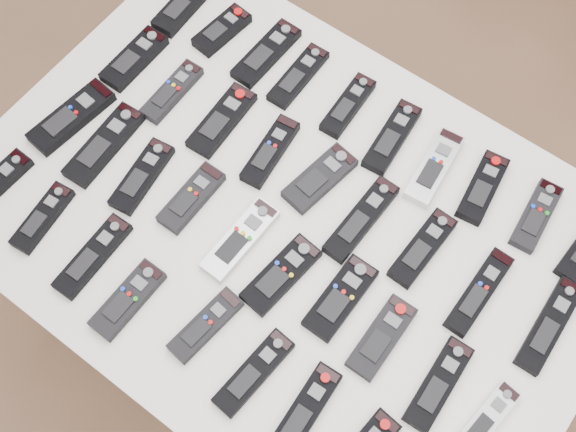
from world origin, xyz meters
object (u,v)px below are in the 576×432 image
Objects in this scene: remote_21 at (142,176)px; remote_33 at (206,325)px; remote_2 at (266,53)px; remote_6 at (434,167)px; remote_23 at (240,239)px; remote_28 at (485,420)px; remote_3 at (298,76)px; remote_17 at (479,292)px; remote_4 at (348,106)px; remote_7 at (482,188)px; remote_14 at (320,178)px; remote_12 at (222,120)px; remote_27 at (438,384)px; remote_32 at (128,300)px; remote_0 at (184,5)px; remote_30 at (43,218)px; remote_19 at (72,117)px; remote_20 at (104,145)px; remote_26 at (382,337)px; remote_18 at (549,325)px; remote_22 at (191,198)px; remote_13 at (270,151)px; remote_24 at (281,275)px; remote_25 at (341,298)px; remote_8 at (536,216)px; remote_15 at (361,219)px; remote_16 at (422,248)px; remote_35 at (304,412)px; remote_5 at (392,137)px; remote_1 at (222,30)px; remote_34 at (254,373)px; table at (288,232)px; remote_31 at (93,256)px; remote_11 at (172,92)px.

remote_21 is 0.34m from remote_33.
remote_6 reaches higher than remote_2.
remote_2 is 1.00× the size of remote_23.
remote_33 is (-0.50, -0.16, 0.00)m from remote_28.
remote_3 is 0.92× the size of remote_17.
remote_4 is 0.32m from remote_7.
remote_14 is (-0.27, -0.17, -0.00)m from remote_7.
remote_12 is 0.68m from remote_27.
remote_14 is 1.01× the size of remote_32.
remote_32 is at bearing -161.42° from remote_27.
remote_7 is 0.94× the size of remote_21.
remote_7 is at bearing -3.25° from remote_0.
remote_27 is 1.15× the size of remote_30.
remote_19 reaches higher than remote_20.
remote_26 is at bearing 9.29° from remote_30.
remote_18 is 0.72m from remote_22.
remote_26 is 0.13m from remote_27.
remote_13 reaches higher than remote_24.
remote_0 is 0.87× the size of remote_20.
remote_21 is 0.47m from remote_25.
remote_14 reaches higher than remote_8.
remote_15 is 0.13m from remote_16.
remote_28 is 0.97× the size of remote_32.
remote_35 is (0.18, -0.18, 0.00)m from remote_24.
remote_5 is at bearing 158.34° from remote_18.
remote_2 is 1.13× the size of remote_14.
remote_32 is (0.36, -0.23, -0.00)m from remote_19.
remote_14 is 0.95× the size of remote_16.
remote_13 is at bearing -141.25° from remote_5.
remote_1 reaches higher than remote_34.
remote_0 reaches higher than remote_30.
remote_19 is at bearing -132.34° from remote_3.
remote_12 is 0.55m from remote_26.
remote_1 is 0.77m from remote_8.
remote_2 is 0.70m from remote_34.
remote_5 is 0.51m from remote_21.
remote_20 is 0.19m from remote_30.
remote_19 is at bearing -170.64° from table.
remote_28 is (0.75, -0.20, 0.00)m from remote_12.
remote_6 is 0.69m from remote_31.
remote_24 is at bearing -5.77° from remote_22.
remote_17 is at bearing -1.52° from remote_11.
remote_5 is 0.96× the size of remote_23.
remote_25 is at bearing -46.24° from remote_3.
remote_15 is 0.64m from remote_19.
table is 8.11× the size of remote_22.
remote_17 is at bearing -69.38° from remote_7.
remote_24 is at bearing -25.46° from remote_11.
remote_15 is 0.24m from remote_23.
remote_3 is at bearing -2.88° from remote_2.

